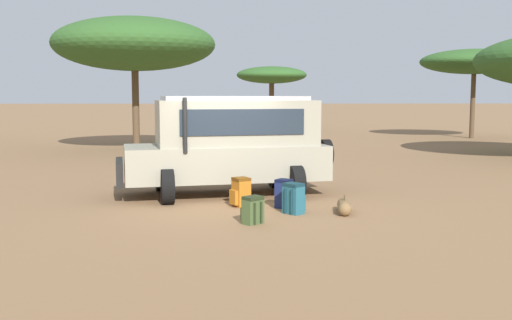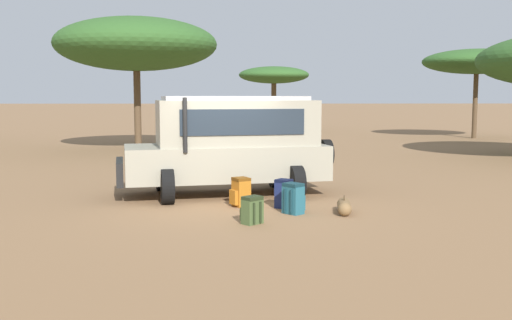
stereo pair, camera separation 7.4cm
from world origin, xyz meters
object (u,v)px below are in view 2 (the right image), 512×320
object	(u,v)px
backpack_cluster_center	(294,199)
duffel_bag_low_black_case	(344,207)
acacia_tree_far_right	(477,62)
backpack_beside_front_wheel	(241,192)
safari_vehicle	(230,143)
backpack_outermost	(284,194)
acacia_tree_left_mid	(136,45)
acacia_tree_centre_back	(274,75)
backpack_near_rear_wheel	(252,210)

from	to	relation	value
backpack_cluster_center	duffel_bag_low_black_case	distance (m)	1.08
backpack_cluster_center	acacia_tree_far_right	bearing A→B (deg)	60.49
backpack_beside_front_wheel	safari_vehicle	bearing A→B (deg)	99.10
backpack_beside_front_wheel	backpack_cluster_center	bearing A→B (deg)	-37.72
backpack_outermost	backpack_beside_front_wheel	bearing A→B (deg)	166.42
backpack_beside_front_wheel	backpack_cluster_center	distance (m)	1.40
acacia_tree_left_mid	acacia_tree_centre_back	xyz separation A→B (m)	(6.91, 14.71, -0.88)
safari_vehicle	acacia_tree_centre_back	xyz separation A→B (m)	(2.53, 26.98, 2.52)
backpack_near_rear_wheel	duffel_bag_low_black_case	size ratio (longest dim) A/B	0.59
backpack_near_rear_wheel	duffel_bag_low_black_case	bearing A→B (deg)	26.49
backpack_beside_front_wheel	backpack_outermost	bearing A→B (deg)	-13.58
backpack_cluster_center	acacia_tree_left_mid	size ratio (longest dim) A/B	0.09
duffel_bag_low_black_case	acacia_tree_left_mid	size ratio (longest dim) A/B	0.13
backpack_outermost	duffel_bag_low_black_case	world-z (taller)	backpack_outermost
acacia_tree_left_mid	acacia_tree_centre_back	bearing A→B (deg)	64.84
acacia_tree_centre_back	acacia_tree_left_mid	bearing A→B (deg)	-115.16
backpack_near_rear_wheel	duffel_bag_low_black_case	xyz separation A→B (m)	(1.95, 0.97, -0.12)
backpack_near_rear_wheel	acacia_tree_far_right	distance (m)	26.51
acacia_tree_left_mid	acacia_tree_far_right	world-z (taller)	acacia_tree_left_mid
backpack_outermost	acacia_tree_left_mid	bearing A→B (deg)	111.64
backpack_outermost	acacia_tree_left_mid	xyz separation A→B (m)	(-5.59, 14.08, 4.38)
backpack_beside_front_wheel	backpack_near_rear_wheel	size ratio (longest dim) A/B	1.20
backpack_outermost	acacia_tree_centre_back	world-z (taller)	acacia_tree_centre_back
backpack_near_rear_wheel	backpack_outermost	size ratio (longest dim) A/B	0.85
backpack_beside_front_wheel	backpack_near_rear_wheel	distance (m)	1.83
safari_vehicle	backpack_beside_front_wheel	xyz separation A→B (m)	(0.25, -1.58, -0.98)
backpack_cluster_center	acacia_tree_centre_back	xyz separation A→B (m)	(1.17, 29.42, 3.50)
backpack_cluster_center	backpack_near_rear_wheel	xyz separation A→B (m)	(-0.89, -0.97, -0.05)
acacia_tree_left_mid	safari_vehicle	bearing A→B (deg)	-70.35
backpack_cluster_center	backpack_outermost	bearing A→B (deg)	103.56
backpack_outermost	acacia_tree_left_mid	distance (m)	15.77
backpack_beside_front_wheel	acacia_tree_far_right	distance (m)	25.08
backpack_cluster_center	acacia_tree_centre_back	bearing A→B (deg)	87.72
safari_vehicle	acacia_tree_far_right	distance (m)	23.78
acacia_tree_centre_back	acacia_tree_far_right	bearing A→B (deg)	-34.86
safari_vehicle	acacia_tree_far_right	xyz separation A→B (m)	(13.63, 19.25, 3.04)
backpack_near_rear_wheel	backpack_outermost	xyz separation A→B (m)	(0.74, 1.59, 0.05)
safari_vehicle	acacia_tree_far_right	size ratio (longest dim) A/B	0.90
backpack_beside_front_wheel	acacia_tree_far_right	bearing A→B (deg)	57.29
duffel_bag_low_black_case	acacia_tree_far_right	xyz separation A→B (m)	(11.21, 21.68, 4.20)
safari_vehicle	backpack_near_rear_wheel	size ratio (longest dim) A/B	10.18
safari_vehicle	duffel_bag_low_black_case	distance (m)	3.62
backpack_beside_front_wheel	duffel_bag_low_black_case	bearing A→B (deg)	-21.33
backpack_beside_front_wheel	acacia_tree_centre_back	world-z (taller)	acacia_tree_centre_back
backpack_beside_front_wheel	duffel_bag_low_black_case	distance (m)	2.34
safari_vehicle	backpack_beside_front_wheel	distance (m)	1.88
backpack_beside_front_wheel	duffel_bag_low_black_case	xyz separation A→B (m)	(2.17, -0.85, -0.17)
safari_vehicle	backpack_outermost	world-z (taller)	safari_vehicle
backpack_near_rear_wheel	backpack_beside_front_wheel	bearing A→B (deg)	96.80
backpack_near_rear_wheel	acacia_tree_left_mid	xyz separation A→B (m)	(-4.85, 15.67, 4.43)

